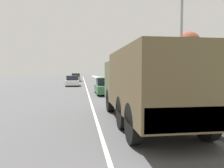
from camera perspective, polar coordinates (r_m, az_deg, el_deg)
name	(u,v)px	position (r m, az deg, el deg)	size (l,w,h in m)	color
ground_plane	(85,84)	(35.67, -6.99, -0.03)	(180.00, 180.00, 0.00)	#4C4C4F
lane_centre_stripe	(85,84)	(35.67, -6.99, -0.03)	(0.12, 120.00, 0.00)	silver
sidewalk_right	(113,84)	(36.03, 0.18, 0.12)	(1.80, 120.00, 0.12)	beige
grass_strip_right	(139,84)	(36.92, 6.96, 0.10)	(7.00, 120.00, 0.02)	#4C7538
military_truck	(147,83)	(8.81, 9.19, 0.37)	(2.57, 7.71, 2.87)	#545B3D
car_nearest_ahead	(106,87)	(20.01, -1.51, -0.71)	(1.93, 4.42, 1.50)	#336B3D
car_second_ahead	(73,81)	(31.74, -10.26, 0.72)	(1.85, 4.40, 1.46)	silver
car_third_ahead	(76,78)	(46.23, -9.40, 1.63)	(1.86, 4.57, 1.65)	tan
pickup_truck	(223,92)	(13.85, 27.09, -1.91)	(2.03, 5.72, 1.94)	black
lamp_post	(178,18)	(12.74, 16.96, 16.14)	(1.69, 0.24, 8.26)	gray
tree_mid_right	(188,44)	(23.95, 19.31, 9.75)	(2.48, 2.48, 6.13)	#4C3D2D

